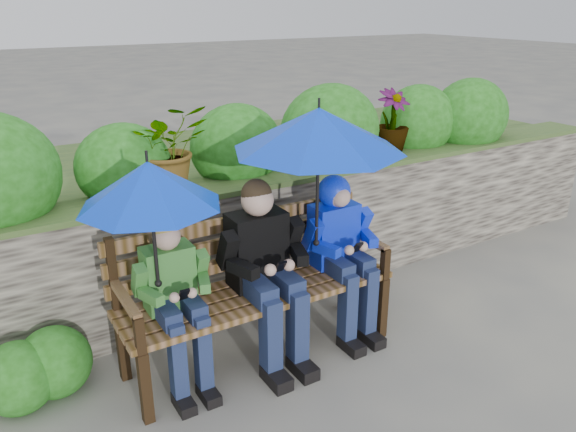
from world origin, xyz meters
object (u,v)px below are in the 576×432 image
umbrella_left (149,184)px  umbrella_right (319,130)px  boy_left (175,295)px  boy_right (341,242)px  boy_middle (265,264)px  park_bench (253,278)px

umbrella_left → umbrella_right: 1.12m
boy_left → umbrella_left: umbrella_left is taller
boy_right → umbrella_left: 1.49m
boy_left → boy_middle: size_ratio=0.89×
boy_left → boy_middle: (0.62, -0.01, 0.06)m
boy_left → boy_middle: boy_middle is taller
park_bench → umbrella_right: (0.43, -0.12, 0.99)m
umbrella_right → boy_right: bearing=8.9°
boy_right → boy_left: bearing=-179.7°
umbrella_left → umbrella_right: umbrella_right is taller
boy_left → umbrella_left: bearing=-174.8°
boy_left → boy_right: boy_right is taller
park_bench → boy_middle: boy_middle is taller
boy_right → umbrella_right: (-0.24, -0.04, 0.84)m
boy_right → umbrella_right: bearing=-171.1°
boy_right → boy_middle: bearing=-178.1°
boy_left → boy_right: (1.24, 0.01, 0.07)m
boy_right → umbrella_left: umbrella_left is taller
boy_middle → umbrella_right: size_ratio=1.11×
boy_middle → umbrella_left: 0.98m
boy_middle → boy_right: 0.63m
park_bench → boy_left: size_ratio=1.69×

